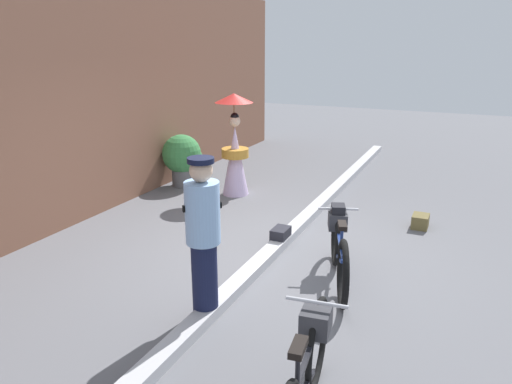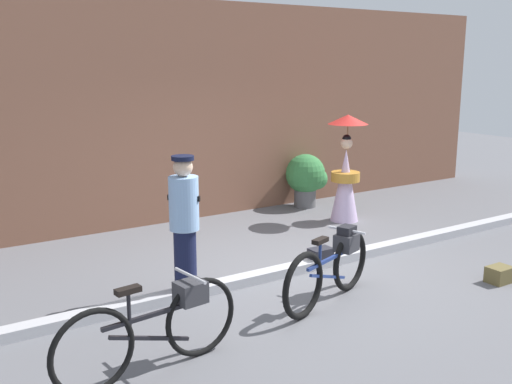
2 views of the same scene
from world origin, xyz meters
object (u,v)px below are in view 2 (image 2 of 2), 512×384
at_px(person_officer, 184,223).
at_px(potted_plant_by_door, 307,177).
at_px(backpack_on_pavement, 500,274).
at_px(person_with_parasol, 346,171).
at_px(backpack_spare, 321,257).
at_px(bicycle_far_side, 157,326).
at_px(bicycle_near_officer, 331,266).

height_order(person_officer, potted_plant_by_door, person_officer).
bearing_deg(backpack_on_pavement, potted_plant_by_door, 84.66).
bearing_deg(potted_plant_by_door, person_with_parasol, -92.95).
xyz_separation_m(potted_plant_by_door, backpack_spare, (-1.92, -2.80, -0.44)).
bearing_deg(backpack_spare, bicycle_far_side, -155.26).
bearing_deg(backpack_spare, person_with_parasol, 41.52).
distance_m(person_officer, backpack_spare, 2.13).
distance_m(bicycle_far_side, backpack_spare, 3.27).
distance_m(person_with_parasol, backpack_spare, 2.59).
height_order(bicycle_near_officer, backpack_on_pavement, bicycle_near_officer).
height_order(person_officer, person_with_parasol, person_with_parasol).
bearing_deg(bicycle_near_officer, backpack_on_pavement, -17.78).
distance_m(bicycle_near_officer, bicycle_far_side, 2.34).
height_order(person_with_parasol, potted_plant_by_door, person_with_parasol).
bearing_deg(person_officer, person_with_parasol, 22.78).
xyz_separation_m(backpack_on_pavement, backpack_spare, (-1.51, 1.67, 0.03)).
bearing_deg(backpack_spare, potted_plant_by_door, 55.55).
relative_size(bicycle_far_side, backpack_on_pavement, 5.93).
xyz_separation_m(person_officer, backpack_spare, (1.99, -0.03, -0.76)).
height_order(backpack_on_pavement, backpack_spare, backpack_spare).
distance_m(person_officer, backpack_on_pavement, 3.96).
relative_size(potted_plant_by_door, backpack_on_pavement, 3.29).
relative_size(bicycle_near_officer, backpack_on_pavement, 5.50).
xyz_separation_m(person_with_parasol, backpack_on_pavement, (-0.36, -3.32, -0.76)).
xyz_separation_m(bicycle_far_side, person_officer, (0.97, 1.40, 0.46)).
bearing_deg(person_with_parasol, bicycle_near_officer, -133.73).
distance_m(bicycle_near_officer, backpack_on_pavement, 2.29).
xyz_separation_m(bicycle_near_officer, person_officer, (-1.34, 1.01, 0.47)).
bearing_deg(person_officer, backpack_spare, -0.93).
bearing_deg(person_officer, bicycle_far_side, -124.80).
relative_size(person_with_parasol, potted_plant_by_door, 1.81).
bearing_deg(person_officer, potted_plant_by_door, 35.31).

